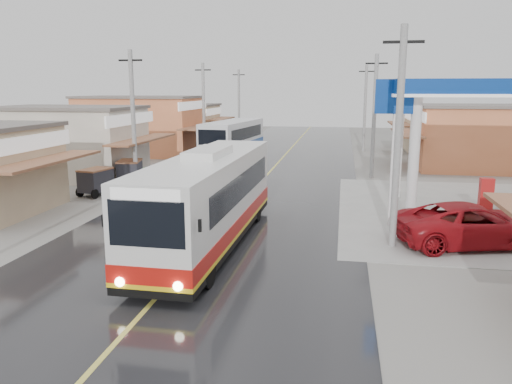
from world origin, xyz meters
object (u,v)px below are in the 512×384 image
Objects in this scene: second_bus at (233,139)px; jeepney at (472,225)px; tricycle_far at (130,171)px; cyclist at (147,191)px; coach_bus at (210,199)px; tyre_stack at (143,193)px; tricycle_near at (95,180)px.

jeepney is (14.02, -21.75, -0.90)m from second_bus.
jeepney is at bearing -39.13° from tricycle_far.
second_bus reaches higher than jeepney.
cyclist is (-0.78, -17.14, -1.08)m from second_bus.
second_bus is at bearing 101.48° from coach_bus.
second_bus is 13.47m from tricycle_far.
tricycle_far is (-2.75, 4.16, 0.29)m from cyclist.
second_bus is 5.14× the size of cyclist.
coach_bus is 6.19× the size of cyclist.
second_bus is at bearing 89.93° from cyclist.
coach_bus is 5.46× the size of tricycle_far.
coach_bus reaches higher than tyre_stack.
tyre_stack is (-5.81, 7.56, -1.52)m from coach_bus.
coach_bus is 13.03m from tricycle_far.
cyclist reaches higher than tricycle_near.
second_bus is 15.94m from tyre_stack.
jeepney is 2.69× the size of tricycle_near.
tricycle_near is at bearing 179.38° from tyre_stack.
tricycle_far reaches higher than tricycle_near.
jeepney is at bearing 10.46° from coach_bus.
second_bus is 4.53× the size of tricycle_far.
tyre_stack is at bearing -88.62° from second_bus.
cyclist is 5.00m from tricycle_far.
tricycle_far is at bearing 85.93° from tricycle_near.
tyre_stack is (-15.55, 5.95, -0.56)m from jeepney.
jeepney reaches higher than tricycle_near.
coach_bus reaches higher than jeepney.
tricycle_near is 2.85m from tyre_stack.
second_bus is at bearing 62.17° from tricycle_far.
coach_bus is 9.65m from tyre_stack.
tyre_stack is (2.78, -0.03, -0.61)m from tricycle_near.
coach_bus is 5.46× the size of tricycle_near.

